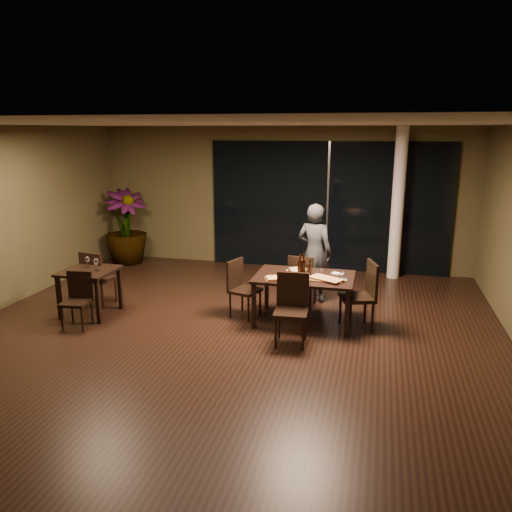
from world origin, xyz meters
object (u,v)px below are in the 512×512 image
object	(u,v)px
chair_side_far	(96,275)
side_table	(89,277)
chair_main_left	(241,285)
bottle_a	(300,265)
diner	(314,253)
bottle_c	(303,264)
chair_main_right	(363,292)
potted_plant	(126,227)
chair_main_far	(302,279)
main_table	(304,280)
bottle_b	(310,268)
chair_side_near	(78,297)
chair_main_near	(292,305)

from	to	relation	value
chair_side_far	side_table	bearing A→B (deg)	116.58
chair_main_left	bottle_a	xyz separation A→B (m)	(0.94, 0.00, 0.40)
diner	bottle_c	world-z (taller)	diner
chair_side_far	chair_main_right	bearing A→B (deg)	-171.25
potted_plant	bottle_a	bearing A→B (deg)	-30.71
chair_main_far	chair_main_left	xyz separation A→B (m)	(-0.89, -0.60, 0.00)
side_table	main_table	bearing A→B (deg)	8.37
main_table	chair_side_far	world-z (taller)	chair_side_far
diner	bottle_b	world-z (taller)	diner
side_table	bottle_b	world-z (taller)	bottle_b
main_table	chair_side_near	distance (m)	3.45
side_table	chair_main_left	bearing A→B (deg)	12.62
chair_main_near	chair_side_near	xyz separation A→B (m)	(-3.25, -0.21, -0.08)
diner	bottle_c	xyz separation A→B (m)	(-0.05, -0.98, 0.05)
chair_side_near	diner	size ratio (longest dim) A/B	0.49
chair_main_left	bottle_a	world-z (taller)	bottle_a
bottle_b	chair_main_right	bearing A→B (deg)	-2.80
side_table	bottle_a	bearing A→B (deg)	9.13
chair_main_far	bottle_b	xyz separation A→B (m)	(0.21, -0.63, 0.37)
chair_main_left	bottle_c	size ratio (longest dim) A/B	2.83
diner	potted_plant	size ratio (longest dim) A/B	1.04
side_table	bottle_a	world-z (taller)	bottle_a
chair_side_far	chair_side_near	world-z (taller)	chair_side_far
chair_main_near	chair_main_far	bearing A→B (deg)	89.07
side_table	chair_side_far	bearing A→B (deg)	108.44
chair_main_right	potted_plant	distance (m)	5.92
bottle_a	diner	bearing A→B (deg)	85.00
chair_main_far	chair_side_near	distance (m)	3.56
chair_main_near	bottle_a	distance (m)	0.89
diner	bottle_c	distance (m)	0.99
main_table	chair_main_near	world-z (taller)	chair_main_near
chair_main_near	potted_plant	world-z (taller)	potted_plant
main_table	chair_main_near	bearing A→B (deg)	-94.06
chair_main_left	chair_main_right	size ratio (longest dim) A/B	0.89
bottle_a	chair_side_near	bearing A→B (deg)	-162.38
chair_main_near	chair_main_right	distance (m)	1.21
side_table	chair_main_right	bearing A→B (deg)	6.17
potted_plant	bottle_b	xyz separation A→B (m)	(4.48, -2.60, 0.06)
main_table	chair_side_far	bearing A→B (deg)	-178.65
bottle_a	chair_main_near	bearing A→B (deg)	-88.36
main_table	diner	distance (m)	1.08
main_table	chair_main_left	size ratio (longest dim) A/B	1.64
chair_main_far	potted_plant	world-z (taller)	potted_plant
diner	bottle_b	size ratio (longest dim) A/B	6.54
main_table	chair_side_far	size ratio (longest dim) A/B	1.59
chair_main_far	chair_main_right	size ratio (longest dim) A/B	0.89
side_table	diner	bearing A→B (deg)	24.63
chair_main_far	bottle_a	xyz separation A→B (m)	(0.05, -0.60, 0.40)
main_table	potted_plant	world-z (taller)	potted_plant
chair_side_near	bottle_a	bearing A→B (deg)	11.10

